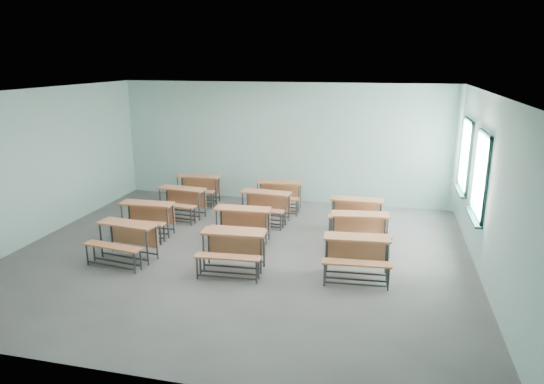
% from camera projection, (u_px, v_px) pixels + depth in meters
% --- Properties ---
extents(room, '(9.04, 8.04, 3.24)m').
position_uv_depth(room, '(243.00, 177.00, 9.30)').
color(room, slate).
rests_on(room, ground).
extents(desk_unit_r0c0, '(1.27, 0.94, 0.73)m').
position_uv_depth(desk_unit_r0c0, '(125.00, 236.00, 9.30)').
color(desk_unit_r0c0, '#C57347').
rests_on(desk_unit_r0c0, ground).
extents(desk_unit_r0c1, '(1.22, 0.86, 0.73)m').
position_uv_depth(desk_unit_r0c1, '(233.00, 246.00, 8.84)').
color(desk_unit_r0c1, '#C57347').
rests_on(desk_unit_r0c1, ground).
extents(desk_unit_r0c2, '(1.23, 0.87, 0.73)m').
position_uv_depth(desk_unit_r0c2, '(357.00, 251.00, 8.58)').
color(desk_unit_r0c2, '#C57347').
rests_on(desk_unit_r0c2, ground).
extents(desk_unit_r1c0, '(1.20, 0.82, 0.73)m').
position_uv_depth(desk_unit_r1c0, '(145.00, 214.00, 10.61)').
color(desk_unit_r1c0, '#C57347').
rests_on(desk_unit_r1c0, ground).
extents(desk_unit_r1c1, '(1.20, 0.83, 0.73)m').
position_uv_depth(desk_unit_r1c1, '(242.00, 220.00, 10.23)').
color(desk_unit_r1c1, '#C57347').
rests_on(desk_unit_r1c1, ground).
extents(desk_unit_r1c2, '(1.27, 0.93, 0.73)m').
position_uv_depth(desk_unit_r1c2, '(360.00, 226.00, 9.86)').
color(desk_unit_r1c2, '#C57347').
rests_on(desk_unit_r1c2, ground).
extents(desk_unit_r2c0, '(1.25, 0.91, 0.73)m').
position_uv_depth(desk_unit_r2c0, '(180.00, 198.00, 11.83)').
color(desk_unit_r2c0, '#C57347').
rests_on(desk_unit_r2c0, ground).
extents(desk_unit_r2c1, '(1.23, 0.87, 0.73)m').
position_uv_depth(desk_unit_r2c1, '(265.00, 202.00, 11.49)').
color(desk_unit_r2c1, '#C57347').
rests_on(desk_unit_r2c1, ground).
extents(desk_unit_r2c2, '(1.18, 0.80, 0.73)m').
position_uv_depth(desk_unit_r2c2, '(356.00, 210.00, 10.92)').
color(desk_unit_r2c2, '#C57347').
rests_on(desk_unit_r2c2, ground).
extents(desk_unit_r3c0, '(1.20, 0.83, 0.73)m').
position_uv_depth(desk_unit_r3c0, '(197.00, 185.00, 13.07)').
color(desk_unit_r3c0, '#C57347').
rests_on(desk_unit_r3c0, ground).
extents(desk_unit_r3c1, '(1.20, 0.83, 0.73)m').
position_uv_depth(desk_unit_r3c1, '(279.00, 192.00, 12.44)').
color(desk_unit_r3c1, '#C57347').
rests_on(desk_unit_r3c1, ground).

